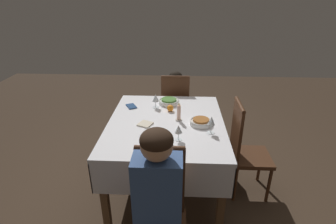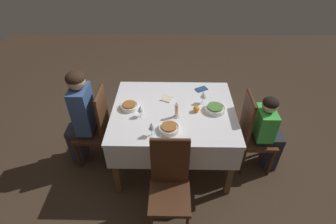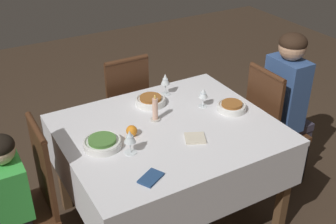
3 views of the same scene
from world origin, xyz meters
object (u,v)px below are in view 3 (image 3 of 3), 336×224
chair_east (31,198)px  chair_south (124,109)px  wine_glass_south (165,80)px  candle_centerpiece (155,111)px  person_child_green (1,206)px  wine_glass_east (130,137)px  bowl_west (232,106)px  napkin_spare_side (151,178)px  chair_west (271,125)px  person_adult_denim (289,101)px  bowl_east (102,143)px  orange_fruit (132,131)px  wine_glass_west (203,94)px  bowl_south (151,100)px  dining_table (168,140)px  napkin_red_folded (195,138)px

chair_east → chair_south: size_ratio=1.00×
wine_glass_south → candle_centerpiece: size_ratio=0.88×
person_child_green → wine_glass_south: (-1.25, -0.33, 0.35)m
chair_east → wine_glass_east: size_ratio=6.60×
bowl_west → napkin_spare_side: (0.81, 0.38, -0.02)m
chair_west → person_adult_denim: 0.22m
wine_glass_east → chair_west: bearing=-174.0°
chair_west → bowl_east: (1.31, -0.01, 0.28)m
bowl_west → orange_fruit: bearing=-3.8°
wine_glass_west → bowl_south: size_ratio=0.66×
chair_south → dining_table: bearing=87.7°
bowl_west → wine_glass_east: (0.80, 0.11, 0.08)m
chair_west → wine_glass_east: (1.20, 0.13, 0.36)m
bowl_south → wine_glass_west: bearing=144.5°
bowl_east → napkin_spare_side: (-0.11, 0.40, -0.02)m
chair_west → wine_glass_south: chair_west is taller
napkin_red_folded → bowl_east: bearing=-21.4°
dining_table → napkin_spare_side: size_ratio=8.25×
chair_east → napkin_red_folded: 1.02m
bowl_west → napkin_red_folded: bowl_west is taller
person_child_green → wine_glass_east: person_child_green is taller
wine_glass_west → wine_glass_south: wine_glass_south is taller
bowl_south → napkin_red_folded: size_ratio=1.31×
chair_east → bowl_west: size_ratio=5.11×
chair_west → bowl_west: bearing=92.2°
napkin_spare_side → wine_glass_east: bearing=-91.7°
bowl_south → napkin_red_folded: bearing=93.1°
dining_table → person_adult_denim: (-1.02, 0.00, 0.01)m
orange_fruit → napkin_spare_side: size_ratio=0.43×
chair_south → orange_fruit: 0.83m
chair_west → person_child_green: chair_west is taller
wine_glass_east → napkin_red_folded: 0.41m
chair_south → bowl_east: size_ratio=4.38×
napkin_spare_side → person_adult_denim: bearing=-163.9°
chair_west → wine_glass_east: bearing=96.0°
person_adult_denim → wine_glass_west: bearing=79.9°
person_child_green → bowl_south: size_ratio=4.73×
chair_east → napkin_spare_side: size_ratio=6.19×
chair_south → chair_west: bearing=137.7°
person_child_green → napkin_red_folded: (-1.12, 0.26, 0.24)m
candle_centerpiece → napkin_red_folded: bearing=108.4°
bowl_east → bowl_south: size_ratio=1.09×
bowl_west → candle_centerpiece: bearing=-15.2°
bowl_east → wine_glass_east: bearing=129.9°
dining_table → orange_fruit: size_ratio=19.34×
chair_south → wine_glass_west: size_ratio=7.18×
bowl_east → bowl_south: bearing=-146.5°
person_child_green → candle_centerpiece: bearing=92.8°
wine_glass_west → napkin_spare_side: size_ratio=0.86×
person_child_green → napkin_red_folded: person_child_green is taller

